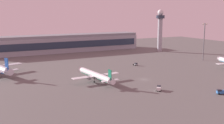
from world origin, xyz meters
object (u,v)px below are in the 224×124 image
Objects in this scene: pushback_tug at (136,64)px; cargo_loader at (221,92)px; airplane_far_stand at (96,75)px; apron_light_east at (204,40)px; control_tower at (160,27)px; baggage_tractor at (159,88)px.

cargo_loader is at bearing 76.25° from pushback_tug.
airplane_far_stand reaches higher than pushback_tug.
apron_light_east reaches higher than airplane_far_stand.
airplane_far_stand is 7.87× the size of cargo_loader.
control_tower reaches higher than airplane_far_stand.
airplane_far_stand is 36.09m from baggage_tractor.
control_tower is 9.02× the size of baggage_tractor.
apron_light_east reaches higher than baggage_tractor.
control_tower is 57.21m from apron_light_east.
airplane_far_stand is at bearing 21.43° from pushback_tug.
baggage_tractor is (19.86, -30.05, -2.31)m from airplane_far_stand.
baggage_tractor is 100.24m from apron_light_east.
apron_light_east is (-0.48, -56.83, -6.63)m from control_tower.
pushback_tug is (24.22, 59.10, -0.11)m from baggage_tractor.
baggage_tractor is at bearing 55.76° from pushback_tug.
cargo_loader is (-61.89, -128.87, -21.79)m from control_tower.
airplane_far_stand reaches higher than baggage_tractor.
apron_light_east is (61.41, 72.05, 15.16)m from cargo_loader.
control_tower is 132.65m from airplane_far_stand.
cargo_loader is 28.41m from baggage_tractor.
airplane_far_stand is 106.54m from apron_light_east.
control_tower is at bearing 93.58° from baggage_tractor.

